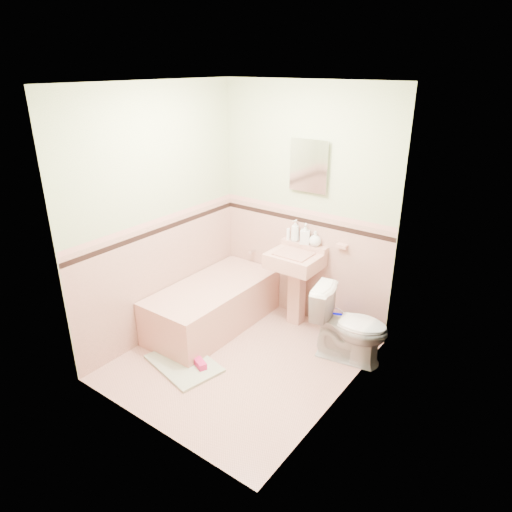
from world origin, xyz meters
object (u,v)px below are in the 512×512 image
Objects in this scene: shoe at (200,364)px; medicine_cabinet at (309,166)px; soap_bottle_mid at (305,234)px; toilet at (350,325)px; soap_bottle_right at (315,239)px; soap_bottle_left at (295,231)px; bucket at (336,328)px; bathtub at (213,307)px; sink at (294,290)px.

medicine_cabinet is at bearing 102.45° from shoe.
soap_bottle_mid reaches higher than toilet.
shoe is at bearing 123.36° from toilet.
soap_bottle_mid reaches higher than soap_bottle_right.
soap_bottle_left reaches higher than bucket.
soap_bottle_left reaches higher than toilet.
bucket is at bearing -21.03° from soap_bottle_right.
shoe is at bearing -105.88° from soap_bottle_right.
soap_bottle_mid is at bearing 102.00° from shoe.
soap_bottle_mid is 0.96× the size of bucket.
bathtub is at bearing -132.58° from medicine_cabinet.
bathtub is 3.26× the size of medicine_cabinet.
soap_bottle_mid is 0.30× the size of toilet.
toilet is at bearing -24.60° from soap_bottle_left.
bathtub is 6.62× the size of bucket.
sink is at bearing -175.76° from bucket.
shoe is at bearing -101.15° from soap_bottle_mid.
medicine_cabinet reaches higher than toilet.
bathtub is 6.46× the size of soap_bottle_left.
medicine_cabinet reaches higher than bucket.
shoe is (-0.76, -1.23, -0.05)m from bucket.
sink is 0.79m from toilet.
soap_bottle_mid is at bearing 0.00° from soap_bottle_left.
sink is 3.67× the size of bucket.
soap_bottle_mid reaches higher than sink.
soap_bottle_left is at bearing 166.92° from bucket.
sink is at bearing 100.62° from shoe.
toilet is at bearing -28.06° from soap_bottle_mid.
shoe is at bearing -58.05° from bathtub.
medicine_cabinet is 2.12× the size of soap_bottle_mid.
soap_bottle_right is 0.97m from toilet.
shoe is (0.41, -0.66, -0.17)m from bathtub.
soap_bottle_mid is (0.12, 0.00, -0.01)m from soap_bottle_left.
soap_bottle_right is at bearing 0.00° from soap_bottle_mid.
soap_bottle_mid reaches higher than shoe.
soap_bottle_mid is at bearing 46.00° from bathtub.
soap_bottle_right is at bearing 41.39° from bathtub.
bathtub reaches higher than shoe.
soap_bottle_right is (0.81, 0.71, 0.74)m from bathtub.
soap_bottle_left reaches higher than shoe.
bucket is at bearing -13.08° from soap_bottle_left.
medicine_cabinet is 2.03× the size of bucket.
soap_bottle_left is 1.16m from toilet.
bathtub is 9.63× the size of shoe.
soap_bottle_left is at bearing 180.00° from soap_bottle_mid.
soap_bottle_mid is 1.69m from shoe.
soap_bottle_left is 1.02× the size of bucket.
soap_bottle_right is at bearing 97.27° from shoe.
bathtub is 1.31m from soap_bottle_right.
bucket is (0.62, -0.14, -0.89)m from soap_bottle_left.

